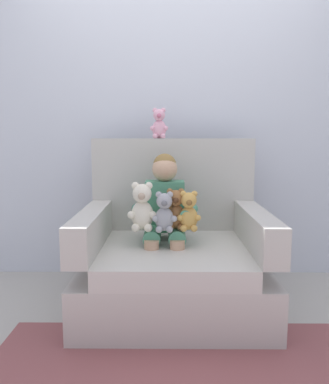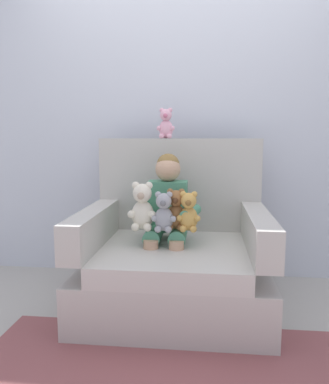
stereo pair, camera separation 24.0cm
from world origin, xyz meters
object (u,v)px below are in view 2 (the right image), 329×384
object	(u,v)px
armchair	(175,258)
seated_child	(167,210)
plush_brown	(176,210)
plush_honey	(189,212)
plush_pink_on_backrest	(166,124)
plush_grey	(164,213)
plush_cream	(142,207)

from	to	relation	value
armchair	seated_child	bearing A→B (deg)	150.23
armchair	plush_brown	distance (m)	0.35
plush_honey	armchair	bearing A→B (deg)	147.51
plush_honey	plush_pink_on_backrest	distance (m)	0.77
plush_grey	armchair	bearing A→B (deg)	67.74
plush_honey	plush_grey	xyz separation A→B (m)	(-0.15, -0.03, -0.00)
armchair	plush_honey	xyz separation A→B (m)	(0.09, -0.12, 0.33)
plush_cream	plush_pink_on_backrest	size ratio (longest dim) A/B	1.37
seated_child	plush_grey	world-z (taller)	seated_child
seated_child	plush_cream	bearing A→B (deg)	-128.05
seated_child	plush_honey	size ratio (longest dim) A/B	3.29
plush_cream	plush_brown	bearing A→B (deg)	-13.73
plush_honey	plush_grey	world-z (taller)	same
plush_cream	seated_child	bearing A→B (deg)	25.92
plush_cream	plush_brown	distance (m)	0.21
armchair	seated_child	distance (m)	0.32
armchair	plush_pink_on_backrest	xyz separation A→B (m)	(-0.10, 0.38, 0.89)
armchair	plush_pink_on_backrest	bearing A→B (deg)	105.07
seated_child	plush_brown	distance (m)	0.14
plush_grey	plush_brown	bearing A→B (deg)	40.34
armchair	plush_brown	bearing A→B (deg)	-83.21
armchair	plush_honey	size ratio (longest dim) A/B	4.72
plush_cream	plush_pink_on_backrest	world-z (taller)	plush_pink_on_backrest
armchair	plush_brown	size ratio (longest dim) A/B	4.52
plush_grey	plush_pink_on_backrest	size ratio (longest dim) A/B	1.12
plush_cream	plush_brown	size ratio (longest dim) A/B	1.16
seated_child	plush_cream	distance (m)	0.21
plush_cream	plush_pink_on_backrest	distance (m)	0.73
plush_brown	seated_child	bearing A→B (deg)	132.44
armchair	seated_child	world-z (taller)	armchair
plush_cream	plush_honey	world-z (taller)	plush_cream
seated_child	plush_pink_on_backrest	bearing A→B (deg)	102.28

